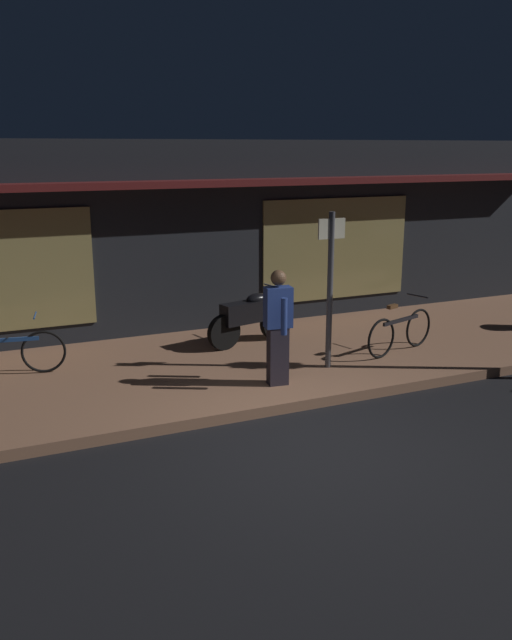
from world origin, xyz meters
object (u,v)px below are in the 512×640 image
person_bystander (278,325)px  sign_post (330,281)px  bicycle_parked (8,352)px  motorcycle (252,316)px  bicycle_extra (400,331)px

person_bystander → sign_post: bearing=19.7°
bicycle_parked → person_bystander: size_ratio=0.98×
motorcycle → bicycle_extra: 2.52m
bicycle_parked → person_bystander: bearing=-29.0°
bicycle_extra → person_bystander: 2.64m
motorcycle → bicycle_extra: bearing=-35.2°
motorcycle → person_bystander: bearing=-103.0°
motorcycle → person_bystander: person_bystander is taller
person_bystander → sign_post: sign_post is taller
motorcycle → sign_post: 1.95m
motorcycle → sign_post: sign_post is taller
bicycle_extra → sign_post: bearing=-172.3°
bicycle_parked → motorcycle: bearing=1.0°
motorcycle → bicycle_parked: size_ratio=1.02×
bicycle_extra → motorcycle: bearing=144.8°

